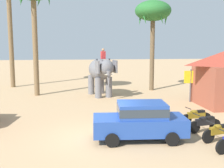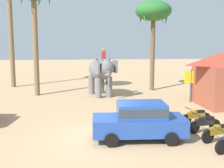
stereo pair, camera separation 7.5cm
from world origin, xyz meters
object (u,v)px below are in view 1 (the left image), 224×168
motorcycle_mid_row (205,123)px  palm_tree_near_hut (153,13)px  car_sedan_foreground (140,120)px  motorcycle_fourth_in_row (196,116)px  motorcycle_second_in_row (220,131)px  elephant_with_mahout (101,72)px  signboard_yellow (191,79)px

motorcycle_mid_row → palm_tree_near_hut: size_ratio=0.22×
car_sedan_foreground → motorcycle_fourth_in_row: bearing=30.4°
motorcycle_second_in_row → motorcycle_fourth_in_row: bearing=89.1°
palm_tree_near_hut → car_sedan_foreground: bearing=-106.3°
palm_tree_near_hut → motorcycle_mid_row: bearing=-92.1°
motorcycle_second_in_row → motorcycle_fourth_in_row: 2.67m
motorcycle_mid_row → motorcycle_fourth_in_row: bearing=85.5°
car_sedan_foreground → motorcycle_second_in_row: bearing=-10.5°
motorcycle_mid_row → motorcycle_fourth_in_row: (0.10, 1.31, 0.00)m
motorcycle_second_in_row → car_sedan_foreground: bearing=169.5°
motorcycle_mid_row → palm_tree_near_hut: 13.94m
elephant_with_mahout → motorcycle_fourth_in_row: elephant_with_mahout is taller
elephant_with_mahout → motorcycle_mid_row: size_ratio=2.26×
motorcycle_mid_row → palm_tree_near_hut: bearing=87.9°
car_sedan_foreground → motorcycle_second_in_row: size_ratio=2.36×
motorcycle_fourth_in_row → elephant_with_mahout: bearing=117.4°
elephant_with_mahout → motorcycle_mid_row: bearing=-66.2°
motorcycle_second_in_row → palm_tree_near_hut: 15.16m
elephant_with_mahout → palm_tree_near_hut: size_ratio=0.50×
motorcycle_fourth_in_row → motorcycle_mid_row: bearing=-94.5°
motorcycle_mid_row → signboard_yellow: size_ratio=0.74×
signboard_yellow → motorcycle_fourth_in_row: bearing=-108.5°
elephant_with_mahout → signboard_yellow: bearing=-25.4°
elephant_with_mahout → motorcycle_second_in_row: elephant_with_mahout is taller
palm_tree_near_hut → signboard_yellow: (1.52, -5.45, -5.19)m
palm_tree_near_hut → signboard_yellow: bearing=-74.4°
elephant_with_mahout → motorcycle_second_in_row: 12.23m
motorcycle_fourth_in_row → palm_tree_near_hut: palm_tree_near_hut is taller
elephant_with_mahout → motorcycle_mid_row: elephant_with_mahout is taller
palm_tree_near_hut → signboard_yellow: 7.68m
car_sedan_foreground → palm_tree_near_hut: bearing=73.7°
motorcycle_second_in_row → palm_tree_near_hut: size_ratio=0.22×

